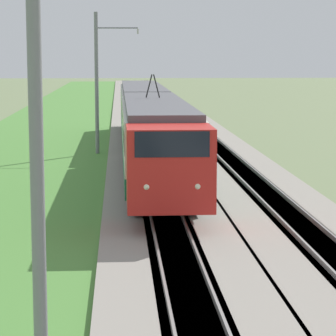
{
  "coord_description": "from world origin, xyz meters",
  "views": [
    {
      "loc": [
        -6.44,
        1.59,
        5.8
      ],
      "look_at": [
        19.09,
        0.0,
        2.17
      ],
      "focal_mm": 85.0,
      "sensor_mm": 36.0,
      "label": 1
    }
  ],
  "objects": [
    {
      "name": "ballast_main",
      "position": [
        50.0,
        0.0,
        0.15
      ],
      "size": [
        240.0,
        4.4,
        0.3
      ],
      "color": "gray",
      "rests_on": "ground"
    },
    {
      "name": "ballast_adjacent",
      "position": [
        50.0,
        -4.29,
        0.15
      ],
      "size": [
        240.0,
        4.4,
        0.3
      ],
      "color": "gray",
      "rests_on": "ground"
    },
    {
      "name": "track_main",
      "position": [
        50.0,
        0.0,
        0.16
      ],
      "size": [
        240.0,
        1.57,
        0.45
      ],
      "color": "#4C4238",
      "rests_on": "ground"
    },
    {
      "name": "track_adjacent",
      "position": [
        50.0,
        -4.29,
        0.16
      ],
      "size": [
        240.0,
        1.57,
        0.45
      ],
      "color": "#4C4238",
      "rests_on": "ground"
    },
    {
      "name": "grass_verge",
      "position": [
        50.0,
        5.87,
        0.06
      ],
      "size": [
        240.0,
        12.11,
        0.12
      ],
      "color": "#4C8438",
      "rests_on": "ground"
    },
    {
      "name": "passenger_train",
      "position": [
        36.88,
        0.0,
        2.3
      ],
      "size": [
        39.01,
        2.83,
        4.94
      ],
      "rotation": [
        0.0,
        0.0,
        3.14
      ],
      "color": "red",
      "rests_on": "ground"
    },
    {
      "name": "catenary_mast_near",
      "position": [
        5.68,
        2.78,
        4.34
      ],
      "size": [
        0.22,
        2.56,
        8.4
      ],
      "color": "slate",
      "rests_on": "ground"
    },
    {
      "name": "catenary_mast_mid",
      "position": [
        39.89,
        2.78,
        4.27
      ],
      "size": [
        0.22,
        2.56,
        8.27
      ],
      "color": "slate",
      "rests_on": "ground"
    }
  ]
}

